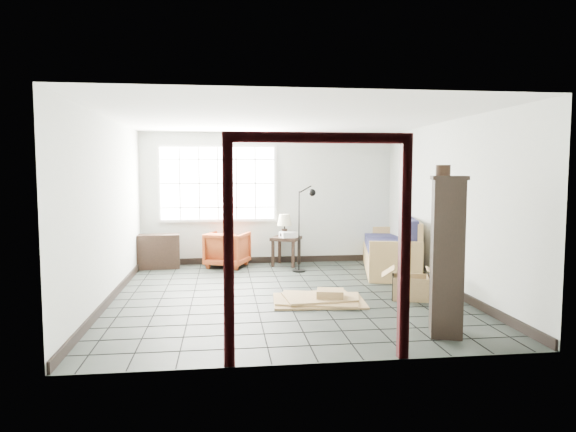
{
  "coord_description": "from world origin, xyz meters",
  "views": [
    {
      "loc": [
        -0.89,
        -7.45,
        1.84
      ],
      "look_at": [
        0.09,
        0.3,
        1.15
      ],
      "focal_mm": 32.0,
      "sensor_mm": 36.0,
      "label": 1
    }
  ],
  "objects": [
    {
      "name": "table_lamp",
      "position": [
        0.29,
        2.45,
        0.86
      ],
      "size": [
        0.35,
        0.35,
        0.44
      ],
      "rotation": [
        0.0,
        0.0,
        0.27
      ],
      "color": "black",
      "rests_on": "side_table"
    },
    {
      "name": "armchair",
      "position": [
        -0.83,
        2.4,
        0.37
      ],
      "size": [
        0.92,
        0.9,
        0.75
      ],
      "primitive_type": "imported",
      "rotation": [
        0.0,
        0.0,
        2.77
      ],
      "color": "maroon",
      "rests_on": "ground"
    },
    {
      "name": "cardboard_pile",
      "position": [
        0.45,
        -0.46,
        0.05
      ],
      "size": [
        1.33,
        1.09,
        0.19
      ],
      "rotation": [
        0.0,
        0.0,
        -0.13
      ],
      "color": "olive",
      "rests_on": "ground"
    },
    {
      "name": "pot",
      "position": [
        1.51,
        -2.05,
        1.85
      ],
      "size": [
        0.19,
        0.19,
        0.12
      ],
      "rotation": [
        0.0,
        0.0,
        -0.25
      ],
      "color": "black",
      "rests_on": "tall_shelf"
    },
    {
      "name": "side_table",
      "position": [
        0.31,
        2.4,
        0.46
      ],
      "size": [
        0.68,
        0.68,
        0.56
      ],
      "rotation": [
        0.0,
        0.0,
        -0.43
      ],
      "color": "black",
      "rests_on": "ground"
    },
    {
      "name": "doorway_trim",
      "position": [
        0.0,
        -2.7,
        1.38
      ],
      "size": [
        1.8,
        0.08,
        2.2
      ],
      "color": "black",
      "rests_on": "ground"
    },
    {
      "name": "floor_lamp",
      "position": [
        0.59,
        1.74,
        0.84
      ],
      "size": [
        0.49,
        0.32,
        1.58
      ],
      "rotation": [
        0.0,
        0.0,
        0.39
      ],
      "color": "black",
      "rests_on": "ground"
    },
    {
      "name": "ground",
      "position": [
        0.0,
        0.0,
        0.0
      ],
      "size": [
        5.5,
        5.5,
        0.0
      ],
      "primitive_type": "plane",
      "color": "black",
      "rests_on": "ground"
    },
    {
      "name": "projector",
      "position": [
        0.35,
        2.34,
        0.61
      ],
      "size": [
        0.36,
        0.31,
        0.11
      ],
      "rotation": [
        0.0,
        0.0,
        0.26
      ],
      "color": "silver",
      "rests_on": "side_table"
    },
    {
      "name": "futon_sofa",
      "position": [
        2.22,
        1.62,
        0.37
      ],
      "size": [
        1.37,
        2.44,
        1.02
      ],
      "rotation": [
        0.0,
        0.0,
        -0.23
      ],
      "color": "olive",
      "rests_on": "ground"
    },
    {
      "name": "open_box",
      "position": [
        1.77,
        -0.45,
        0.17
      ],
      "size": [
        0.89,
        0.63,
        0.46
      ],
      "rotation": [
        0.0,
        0.0,
        -0.32
      ],
      "color": "olive",
      "rests_on": "ground"
    },
    {
      "name": "tall_shelf",
      "position": [
        1.58,
        -2.06,
        0.91
      ],
      "size": [
        0.51,
        0.58,
        1.79
      ],
      "rotation": [
        0.0,
        0.0,
        -0.33
      ],
      "color": "black",
      "rests_on": "ground"
    },
    {
      "name": "console_shelf",
      "position": [
        -2.15,
        2.38,
        0.32
      ],
      "size": [
        0.85,
        0.38,
        0.65
      ],
      "rotation": [
        0.0,
        0.0,
        0.06
      ],
      "color": "black",
      "rests_on": "ground"
    },
    {
      "name": "room_shell",
      "position": [
        0.0,
        0.03,
        1.68
      ],
      "size": [
        5.02,
        5.52,
        2.61
      ],
      "color": "beige",
      "rests_on": "ground"
    },
    {
      "name": "window_panel",
      "position": [
        -1.0,
        2.7,
        1.6
      ],
      "size": [
        2.32,
        0.08,
        1.52
      ],
      "color": "silver",
      "rests_on": "ground"
    }
  ]
}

